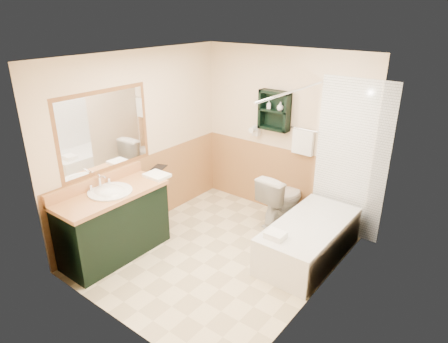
{
  "coord_description": "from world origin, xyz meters",
  "views": [
    {
      "loc": [
        2.67,
        -3.3,
        2.88
      ],
      "look_at": [
        -0.05,
        0.2,
        1.05
      ],
      "focal_mm": 32.0,
      "sensor_mm": 36.0,
      "label": 1
    }
  ],
  "objects_px": {
    "wall_shelf": "(274,111)",
    "soap_bottle_a": "(269,107)",
    "hair_dryer": "(256,131)",
    "vanity_book": "(153,160)",
    "toilet": "(282,199)",
    "vanity": "(114,224)",
    "bathtub": "(309,240)",
    "soap_bottle_b": "(280,107)"
  },
  "relations": [
    {
      "from": "bathtub",
      "to": "soap_bottle_b",
      "type": "xyz_separation_m",
      "value": [
        -0.93,
        0.76,
        1.37
      ]
    },
    {
      "from": "toilet",
      "to": "vanity_book",
      "type": "height_order",
      "value": "vanity_book"
    },
    {
      "from": "vanity_book",
      "to": "soap_bottle_b",
      "type": "height_order",
      "value": "soap_bottle_b"
    },
    {
      "from": "vanity_book",
      "to": "soap_bottle_a",
      "type": "distance_m",
      "value": 1.76
    },
    {
      "from": "wall_shelf",
      "to": "vanity_book",
      "type": "xyz_separation_m",
      "value": [
        -1.06,
        -1.33,
        -0.58
      ]
    },
    {
      "from": "hair_dryer",
      "to": "vanity_book",
      "type": "relative_size",
      "value": 1.12
    },
    {
      "from": "vanity",
      "to": "soap_bottle_a",
      "type": "height_order",
      "value": "soap_bottle_a"
    },
    {
      "from": "bathtub",
      "to": "vanity",
      "type": "bearing_deg",
      "value": -143.68
    },
    {
      "from": "soap_bottle_a",
      "to": "wall_shelf",
      "type": "bearing_deg",
      "value": 3.27
    },
    {
      "from": "hair_dryer",
      "to": "soap_bottle_a",
      "type": "xyz_separation_m",
      "value": [
        0.21,
        -0.03,
        0.39
      ]
    },
    {
      "from": "wall_shelf",
      "to": "soap_bottle_a",
      "type": "distance_m",
      "value": 0.1
    },
    {
      "from": "hair_dryer",
      "to": "bathtub",
      "type": "distance_m",
      "value": 1.82
    },
    {
      "from": "soap_bottle_b",
      "to": "toilet",
      "type": "bearing_deg",
      "value": -43.17
    },
    {
      "from": "vanity",
      "to": "soap_bottle_b",
      "type": "xyz_separation_m",
      "value": [
        0.99,
        2.17,
        1.18
      ]
    },
    {
      "from": "toilet",
      "to": "vanity_book",
      "type": "distance_m",
      "value": 1.87
    },
    {
      "from": "vanity",
      "to": "soap_bottle_a",
      "type": "xyz_separation_m",
      "value": [
        0.81,
        2.17,
        1.16
      ]
    },
    {
      "from": "vanity",
      "to": "wall_shelf",
      "type": "bearing_deg",
      "value": 67.62
    },
    {
      "from": "bathtub",
      "to": "toilet",
      "type": "relative_size",
      "value": 2.0
    },
    {
      "from": "bathtub",
      "to": "vanity_book",
      "type": "relative_size",
      "value": 6.99
    },
    {
      "from": "hair_dryer",
      "to": "vanity_book",
      "type": "height_order",
      "value": "hair_dryer"
    },
    {
      "from": "toilet",
      "to": "soap_bottle_a",
      "type": "distance_m",
      "value": 1.31
    },
    {
      "from": "wall_shelf",
      "to": "soap_bottle_a",
      "type": "height_order",
      "value": "wall_shelf"
    },
    {
      "from": "hair_dryer",
      "to": "bathtub",
      "type": "relative_size",
      "value": 0.16
    },
    {
      "from": "bathtub",
      "to": "soap_bottle_a",
      "type": "distance_m",
      "value": 1.91
    },
    {
      "from": "wall_shelf",
      "to": "soap_bottle_b",
      "type": "xyz_separation_m",
      "value": [
        0.09,
        -0.01,
        0.06
      ]
    },
    {
      "from": "wall_shelf",
      "to": "toilet",
      "type": "relative_size",
      "value": 0.73
    },
    {
      "from": "toilet",
      "to": "bathtub",
      "type": "bearing_deg",
      "value": 148.91
    },
    {
      "from": "hair_dryer",
      "to": "soap_bottle_a",
      "type": "bearing_deg",
      "value": -8.04
    },
    {
      "from": "vanity_book",
      "to": "soap_bottle_a",
      "type": "relative_size",
      "value": 1.88
    },
    {
      "from": "soap_bottle_a",
      "to": "bathtub",
      "type": "bearing_deg",
      "value": -34.23
    },
    {
      "from": "bathtub",
      "to": "soap_bottle_b",
      "type": "height_order",
      "value": "soap_bottle_b"
    },
    {
      "from": "vanity_book",
      "to": "soap_bottle_b",
      "type": "xyz_separation_m",
      "value": [
        1.15,
        1.32,
        0.65
      ]
    },
    {
      "from": "wall_shelf",
      "to": "soap_bottle_a",
      "type": "relative_size",
      "value": 4.82
    },
    {
      "from": "toilet",
      "to": "soap_bottle_a",
      "type": "relative_size",
      "value": 6.59
    },
    {
      "from": "vanity",
      "to": "hair_dryer",
      "type": "bearing_deg",
      "value": 74.85
    },
    {
      "from": "wall_shelf",
      "to": "vanity",
      "type": "relative_size",
      "value": 0.41
    },
    {
      "from": "hair_dryer",
      "to": "soap_bottle_b",
      "type": "distance_m",
      "value": 0.57
    },
    {
      "from": "wall_shelf",
      "to": "vanity_book",
      "type": "bearing_deg",
      "value": -128.64
    },
    {
      "from": "vanity",
      "to": "soap_bottle_b",
      "type": "relative_size",
      "value": 11.39
    },
    {
      "from": "toilet",
      "to": "hair_dryer",
      "type": "bearing_deg",
      "value": -14.54
    },
    {
      "from": "vanity",
      "to": "vanity_book",
      "type": "bearing_deg",
      "value": 101.02
    },
    {
      "from": "vanity_book",
      "to": "vanity",
      "type": "bearing_deg",
      "value": -98.6
    }
  ]
}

